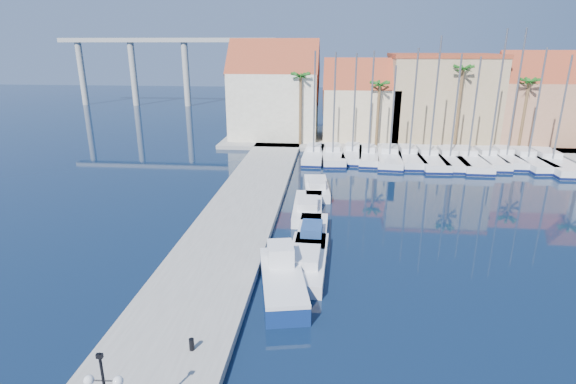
% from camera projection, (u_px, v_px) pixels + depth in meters
% --- Properties ---
extents(ground, '(260.00, 260.00, 0.00)m').
position_uv_depth(ground, '(367.00, 359.00, 19.86)').
color(ground, black).
rests_on(ground, ground).
extents(quay_west, '(6.00, 77.00, 0.50)m').
position_uv_depth(quay_west, '(232.00, 228.00, 33.37)').
color(quay_west, gray).
rests_on(quay_west, ground).
extents(shore_north, '(54.00, 16.00, 0.50)m').
position_uv_depth(shore_north, '(414.00, 139.00, 64.20)').
color(shore_north, gray).
rests_on(shore_north, ground).
extents(bollard, '(0.22, 0.22, 0.56)m').
position_uv_depth(bollard, '(192.00, 344.00, 19.61)').
color(bollard, black).
rests_on(bollard, quay_west).
extents(fishing_boat, '(3.48, 6.98, 2.34)m').
position_uv_depth(fishing_boat, '(282.00, 279.00, 25.11)').
color(fishing_boat, navy).
rests_on(fishing_boat, ground).
extents(motorboat_west_0, '(2.61, 7.41, 1.40)m').
position_uv_depth(motorboat_west_0, '(307.00, 261.00, 27.72)').
color(motorboat_west_0, white).
rests_on(motorboat_west_0, ground).
extents(motorboat_west_1, '(2.13, 6.36, 1.40)m').
position_uv_depth(motorboat_west_1, '(312.00, 233.00, 31.76)').
color(motorboat_west_1, white).
rests_on(motorboat_west_1, ground).
extents(motorboat_west_2, '(2.41, 7.13, 1.40)m').
position_uv_depth(motorboat_west_2, '(308.00, 207.00, 36.79)').
color(motorboat_west_2, white).
rests_on(motorboat_west_2, ground).
extents(motorboat_west_3, '(2.68, 6.75, 1.40)m').
position_uv_depth(motorboat_west_3, '(317.00, 187.00, 41.91)').
color(motorboat_west_3, white).
rests_on(motorboat_west_3, ground).
extents(sailboat_0, '(2.55, 8.76, 12.52)m').
position_uv_depth(sailboat_0, '(314.00, 154.00, 54.12)').
color(sailboat_0, white).
rests_on(sailboat_0, ground).
extents(sailboat_1, '(3.19, 9.80, 12.42)m').
position_uv_depth(sailboat_1, '(332.00, 154.00, 54.06)').
color(sailboat_1, white).
rests_on(sailboat_1, ground).
extents(sailboat_2, '(2.99, 8.81, 12.27)m').
position_uv_depth(sailboat_2, '(352.00, 153.00, 54.48)').
color(sailboat_2, white).
rests_on(sailboat_2, ground).
extents(sailboat_3, '(2.67, 8.63, 12.56)m').
position_uv_depth(sailboat_3, '(368.00, 155.00, 53.53)').
color(sailboat_3, white).
rests_on(sailboat_3, ground).
extents(sailboat_4, '(3.64, 10.62, 11.01)m').
position_uv_depth(sailboat_4, '(389.00, 156.00, 53.22)').
color(sailboat_4, white).
rests_on(sailboat_4, ground).
extents(sailboat_5, '(2.74, 10.02, 12.84)m').
position_uv_depth(sailboat_5, '(408.00, 156.00, 53.21)').
color(sailboat_5, white).
rests_on(sailboat_5, ground).
extents(sailboat_6, '(3.13, 10.87, 14.11)m').
position_uv_depth(sailboat_6, '(428.00, 158.00, 52.53)').
color(sailboat_6, white).
rests_on(sailboat_6, ground).
extents(sailboat_7, '(2.99, 10.34, 12.28)m').
position_uv_depth(sailboat_7, '(449.00, 158.00, 52.30)').
color(sailboat_7, white).
rests_on(sailboat_7, ground).
extents(sailboat_8, '(3.04, 11.42, 11.97)m').
position_uv_depth(sailboat_8, '(466.00, 158.00, 52.25)').
color(sailboat_8, white).
rests_on(sailboat_8, ground).
extents(sailboat_9, '(2.63, 9.32, 14.84)m').
position_uv_depth(sailboat_9, '(487.00, 158.00, 52.28)').
color(sailboat_9, white).
rests_on(sailboat_9, ground).
extents(sailboat_10, '(2.74, 9.17, 14.90)m').
position_uv_depth(sailboat_10, '(505.00, 157.00, 52.74)').
color(sailboat_10, white).
rests_on(sailboat_10, ground).
extents(sailboat_11, '(3.50, 10.53, 12.89)m').
position_uv_depth(sailboat_11, '(525.00, 159.00, 51.91)').
color(sailboat_11, white).
rests_on(sailboat_11, ground).
extents(sailboat_12, '(3.28, 11.97, 12.18)m').
position_uv_depth(sailboat_12, '(549.00, 161.00, 51.09)').
color(sailboat_12, white).
rests_on(sailboat_12, ground).
extents(building_0, '(12.30, 9.00, 13.50)m').
position_uv_depth(building_0, '(275.00, 94.00, 63.14)').
color(building_0, beige).
rests_on(building_0, shore_north).
extents(building_1, '(10.30, 8.00, 11.00)m').
position_uv_depth(building_1, '(360.00, 104.00, 62.41)').
color(building_1, beige).
rests_on(building_1, shore_north).
extents(building_2, '(14.20, 10.20, 11.50)m').
position_uv_depth(building_2, '(440.00, 97.00, 62.04)').
color(building_2, tan).
rests_on(building_2, shore_north).
extents(building_3, '(10.30, 8.00, 12.00)m').
position_uv_depth(building_3, '(534.00, 102.00, 60.10)').
color(building_3, tan).
rests_on(building_3, shore_north).
extents(palm_0, '(2.60, 2.60, 10.15)m').
position_uv_depth(palm_0, '(301.00, 78.00, 57.24)').
color(palm_0, brown).
rests_on(palm_0, shore_north).
extents(palm_1, '(2.60, 2.60, 9.15)m').
position_uv_depth(palm_1, '(380.00, 86.00, 56.61)').
color(palm_1, brown).
rests_on(palm_1, shore_north).
extents(palm_2, '(2.60, 2.60, 11.15)m').
position_uv_depth(palm_2, '(463.00, 72.00, 55.09)').
color(palm_2, brown).
rests_on(palm_2, shore_north).
extents(palm_3, '(2.60, 2.60, 9.65)m').
position_uv_depth(palm_3, '(529.00, 84.00, 54.79)').
color(palm_3, brown).
rests_on(palm_3, shore_north).
extents(viaduct, '(48.00, 2.20, 14.45)m').
position_uv_depth(viaduct, '(162.00, 58.00, 97.72)').
color(viaduct, '#9E9E99').
rests_on(viaduct, ground).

